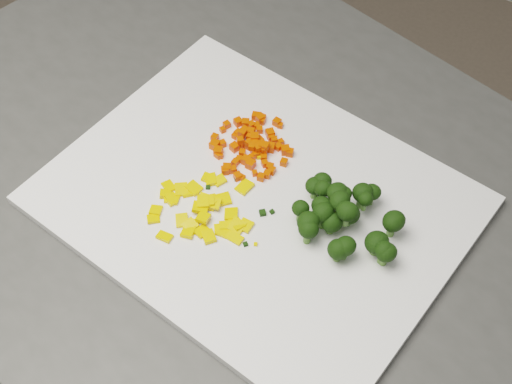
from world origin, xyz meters
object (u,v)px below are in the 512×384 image
Objects in this scene: counter_block at (250,347)px; carrot_pile at (251,140)px; cutting_board at (256,200)px; pepper_pile at (204,206)px; broccoli_pile at (353,209)px.

carrot_pile is (-0.03, 0.04, 0.48)m from counter_block.
cutting_board is 3.88× the size of pepper_pile.
pepper_pile is at bearing -105.34° from counter_block.
cutting_board is 4.50× the size of carrot_pile.
counter_block is 0.51m from broccoli_pile.
cutting_board is 3.75× the size of broccoli_pile.
counter_block is 0.48m from carrot_pile.
counter_block is at bearing -173.73° from broccoli_pile.
broccoli_pile reaches higher than counter_block.
broccoli_pile is at bearing 14.75° from cutting_board.
counter_block is 8.04× the size of broccoli_pile.
carrot_pile reaches higher than cutting_board.
broccoli_pile is (0.11, 0.03, 0.03)m from cutting_board.
cutting_board is 0.08m from carrot_pile.
counter_block is 9.65× the size of carrot_pile.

